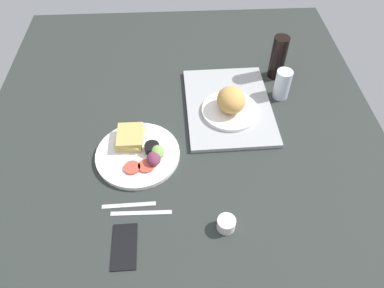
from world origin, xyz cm
name	(u,v)px	position (x,y,z in cm)	size (l,w,h in cm)	color
ground_plane	(183,150)	(0.00, 0.00, -1.50)	(190.00, 150.00, 3.00)	#282D2B
serving_tray	(228,106)	(-19.89, 18.62, 0.80)	(45.00, 33.00, 1.60)	#9EA0A3
bread_plate_near	(231,104)	(-16.02, 18.69, 5.46)	(21.76, 21.76, 9.94)	white
plate_with_salad	(139,151)	(2.41, -15.67, 1.67)	(29.42, 29.42, 5.40)	white
drinking_glass	(282,84)	(-25.47, 40.39, 6.19)	(6.32, 6.32, 12.37)	silver
soda_bottle	(278,57)	(-38.83, 40.96, 9.34)	(6.40, 6.40, 18.68)	black
espresso_cup	(226,224)	(32.17, 11.61, 2.00)	(5.60, 5.60, 4.00)	silver
fork	(129,205)	(23.07, -18.08, 0.25)	(17.00, 1.40, 0.50)	#B7B7BC
knife	(141,213)	(26.07, -14.08, 0.25)	(19.00, 1.40, 0.50)	#B7B7BC
cell_phone	(124,246)	(36.86, -18.48, 0.40)	(14.40, 7.20, 0.80)	black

